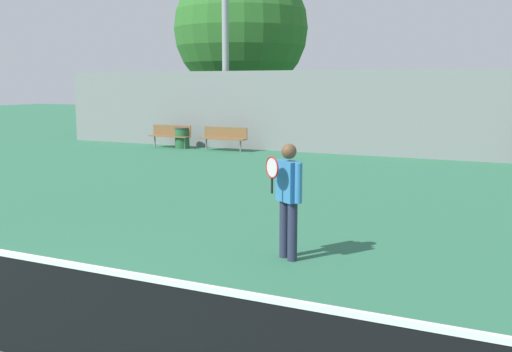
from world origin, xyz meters
TOP-DOWN VIEW (x-y plane):
  - tennis_player at (2.20, 3.94)m, footprint 0.54×0.52m
  - bench_courtside_near at (-5.35, 15.65)m, footprint 1.81×0.40m
  - bench_courtside_far at (-7.73, 15.65)m, footprint 1.73×0.40m
  - trash_bin at (-7.25, 15.72)m, footprint 0.58×0.58m
  - back_fence at (0.00, 16.53)m, footprint 26.58×0.06m
  - tree_green_broad at (-8.15, 22.43)m, footprint 6.43×6.43m

SIDE VIEW (x-z plane):
  - trash_bin at x=-7.25m, z-range 0.00..0.80m
  - bench_courtside_far at x=-7.73m, z-range 0.11..0.99m
  - bench_courtside_near at x=-5.35m, z-range 0.11..0.99m
  - tennis_player at x=2.20m, z-range 0.12..1.78m
  - back_fence at x=0.00m, z-range 0.00..2.95m
  - tree_green_broad at x=-8.15m, z-range 0.92..9.21m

